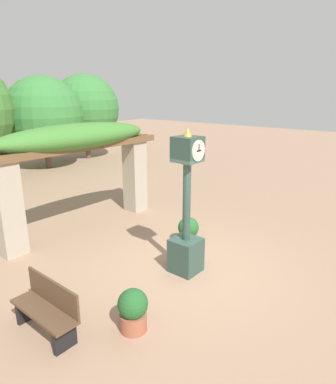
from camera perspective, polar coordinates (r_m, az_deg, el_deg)
name	(u,v)px	position (r m, az deg, el deg)	size (l,w,h in m)	color
ground_plane	(187,269)	(7.77, 3.17, -12.62)	(60.00, 60.00, 0.00)	#9E7A60
pedestal_clock	(186,218)	(7.17, 3.08, -4.36)	(0.59, 0.59, 3.09)	#2D473D
pergola	(79,151)	(9.57, -14.68, 6.58)	(5.34, 1.16, 2.96)	#A89E89
potted_plant_near_left	(133,310)	(5.88, -5.86, -18.93)	(0.50, 0.50, 0.74)	#9E563D
potted_plant_near_right	(188,231)	(8.77, 3.41, -6.44)	(0.53, 0.53, 0.71)	gray
park_bench	(47,309)	(6.10, -19.53, -17.88)	(0.42, 1.36, 0.89)	brown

